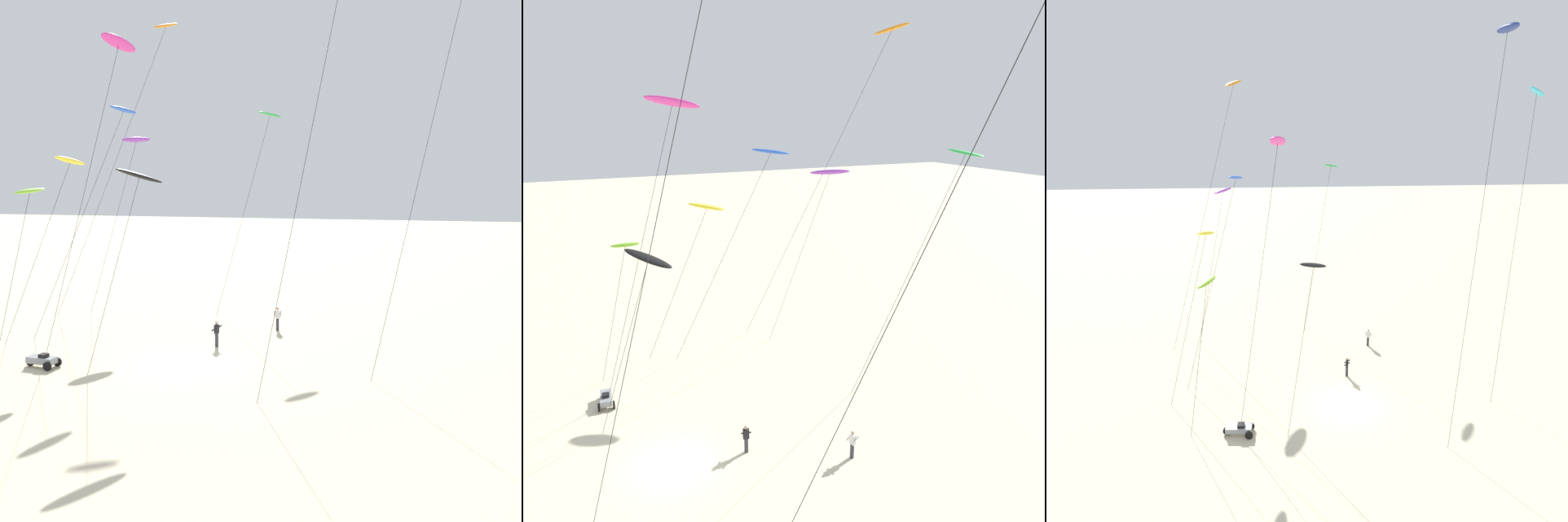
{
  "view_description": "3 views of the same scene",
  "coord_description": "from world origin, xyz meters",
  "views": [
    {
      "loc": [
        12.44,
        -32.24,
        10.71
      ],
      "look_at": [
        3.18,
        5.84,
        5.41
      ],
      "focal_mm": 41.87,
      "sensor_mm": 36.0,
      "label": 1
    },
    {
      "loc": [
        23.57,
        -4.36,
        18.22
      ],
      "look_at": [
        -0.97,
        7.13,
        10.28
      ],
      "focal_mm": 35.05,
      "sensor_mm": 36.0,
      "label": 2
    },
    {
      "loc": [
        -5.43,
        -27.39,
        19.39
      ],
      "look_at": [
        -2.03,
        9.94,
        8.22
      ],
      "focal_mm": 30.12,
      "sensor_mm": 36.0,
      "label": 3
    }
  ],
  "objects": [
    {
      "name": "kite_blue",
      "position": [
        -8.05,
        9.37,
        15.5
      ],
      "size": [
        4.77,
        7.6,
        16.01
      ],
      "color": "blue",
      "rests_on": "ground"
    },
    {
      "name": "kite_lime",
      "position": [
        -9.52,
        -0.22,
        9.9
      ],
      "size": [
        2.09,
        3.18,
        10.26
      ],
      "color": "#8CD833",
      "rests_on": "ground"
    },
    {
      "name": "kite_purple",
      "position": [
        -9.65,
        14.96,
        13.85
      ],
      "size": [
        3.59,
        5.5,
        14.27
      ],
      "color": "purple",
      "rests_on": "ground"
    },
    {
      "name": "ground_plane",
      "position": [
        0.0,
        0.0,
        0.0
      ],
      "size": [
        260.0,
        260.0,
        0.0
      ],
      "primitive_type": "plane",
      "color": "beige"
    },
    {
      "name": "kite_yellow",
      "position": [
        -10.19,
        5.51,
        11.87
      ],
      "size": [
        3.51,
        5.61,
        12.37
      ],
      "color": "yellow",
      "rests_on": "ground"
    },
    {
      "name": "kite_green",
      "position": [
        1.04,
        17.58,
        15.69
      ],
      "size": [
        4.2,
        5.89,
        16.26
      ],
      "color": "green",
      "rests_on": "ground"
    },
    {
      "name": "kite_magenta",
      "position": [
        -4.68,
        2.23,
        18.62
      ],
      "size": [
        3.85,
        6.26,
        19.29
      ],
      "color": "#D8339E",
      "rests_on": "ground"
    },
    {
      "name": "kite_flyer_middle",
      "position": [
        0.7,
        4.03,
        0.89
      ],
      "size": [
        0.61,
        0.63,
        1.67
      ],
      "color": "#33333D",
      "rests_on": "ground"
    },
    {
      "name": "kite_black",
      "position": [
        -2.53,
        -0.0,
        10.82
      ],
      "size": [
        3.24,
        4.38,
        11.44
      ],
      "color": "black",
      "rests_on": "ground"
    },
    {
      "name": "beach_buggy",
      "position": [
        -7.67,
        -2.48,
        0.43
      ],
      "size": [
        2.09,
        1.07,
        0.82
      ],
      "color": "gray",
      "rests_on": "ground"
    },
    {
      "name": "kite_flyer_nearest",
      "position": [
        3.62,
        9.09,
        0.89
      ],
      "size": [
        0.62,
        0.59,
        1.67
      ],
      "color": "#33333D",
      "rests_on": "ground"
    },
    {
      "name": "kite_orange",
      "position": [
        -8.57,
        18.9,
        23.47
      ],
      "size": [
        6.87,
        10.49,
        24.39
      ],
      "color": "orange",
      "rests_on": "ground"
    }
  ]
}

